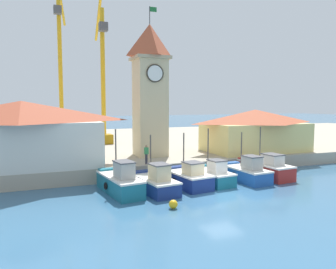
% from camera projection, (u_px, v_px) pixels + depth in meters
% --- Properties ---
extents(ground_plane, '(300.00, 300.00, 0.00)m').
position_uv_depth(ground_plane, '(222.00, 195.00, 22.53)').
color(ground_plane, '#386689').
extents(quay_wharf, '(120.00, 40.00, 1.20)m').
position_uv_depth(quay_wharf, '(127.00, 144.00, 46.79)').
color(quay_wharf, '#A89E89').
rests_on(quay_wharf, ground).
extents(fishing_boat_far_left, '(2.49, 5.37, 4.48)m').
position_uv_depth(fishing_boat_far_left, '(120.00, 182.00, 22.89)').
color(fishing_boat_far_left, '#196B7F').
rests_on(fishing_boat_far_left, ground).
extents(fishing_boat_left_outer, '(2.51, 4.93, 4.04)m').
position_uv_depth(fishing_boat_left_outer, '(155.00, 182.00, 23.27)').
color(fishing_boat_left_outer, navy).
rests_on(fishing_boat_left_outer, ground).
extents(fishing_boat_left_inner, '(2.62, 4.54, 4.07)m').
position_uv_depth(fishing_boat_left_inner, '(188.00, 178.00, 24.69)').
color(fishing_boat_left_inner, navy).
rests_on(fishing_boat_left_inner, ground).
extents(fishing_boat_mid_left, '(2.25, 4.37, 4.32)m').
position_uv_depth(fishing_boat_mid_left, '(212.00, 175.00, 25.78)').
color(fishing_boat_mid_left, '#196B7F').
rests_on(fishing_boat_mid_left, ground).
extents(fishing_boat_center, '(2.25, 4.69, 3.95)m').
position_uv_depth(fishing_boat_center, '(246.00, 172.00, 26.58)').
color(fishing_boat_center, '#2356A8').
rests_on(fishing_boat_center, ground).
extents(fishing_boat_mid_right, '(2.42, 5.40, 4.29)m').
position_uv_depth(fishing_boat_mid_right, '(265.00, 168.00, 28.02)').
color(fishing_boat_mid_right, '#AD2823').
rests_on(fishing_boat_mid_right, ground).
extents(clock_tower, '(3.32, 3.32, 14.23)m').
position_uv_depth(clock_tower, '(150.00, 86.00, 31.52)').
color(clock_tower, beige).
rests_on(clock_tower, quay_wharf).
extents(warehouse_left, '(12.43, 6.96, 5.31)m').
position_uv_depth(warehouse_left, '(22.00, 133.00, 26.32)').
color(warehouse_left, silver).
rests_on(warehouse_left, quay_wharf).
extents(warehouse_right, '(10.84, 6.58, 4.45)m').
position_uv_depth(warehouse_right, '(255.00, 130.00, 35.24)').
color(warehouse_right, '#E5D17A').
rests_on(warehouse_right, quay_wharf).
extents(port_crane_near, '(2.48, 9.49, 21.43)m').
position_uv_depth(port_crane_near, '(61.00, 81.00, 44.84)').
color(port_crane_near, '#976E11').
rests_on(port_crane_near, quay_wharf).
extents(port_crane_far, '(2.00, 10.06, 19.06)m').
position_uv_depth(port_crane_far, '(103.00, 90.00, 41.35)').
color(port_crane_far, '#976E11').
rests_on(port_crane_far, quay_wharf).
extents(mooring_buoy, '(0.54, 0.54, 0.54)m').
position_uv_depth(mooring_buoy, '(173.00, 204.00, 19.59)').
color(mooring_buoy, gold).
rests_on(mooring_buoy, ground).
extents(dock_worker_near_tower, '(0.34, 0.22, 1.62)m').
position_uv_depth(dock_worker_near_tower, '(146.00, 154.00, 27.54)').
color(dock_worker_near_tower, '#33333D').
rests_on(dock_worker_near_tower, quay_wharf).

